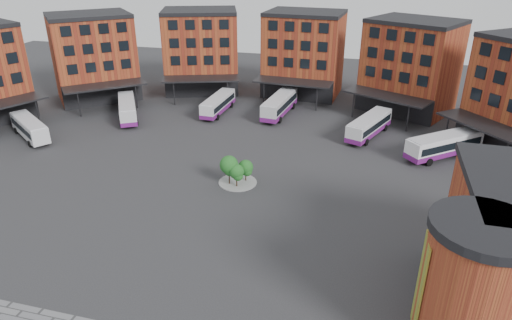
% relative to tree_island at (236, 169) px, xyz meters
% --- Properties ---
extents(ground, '(160.00, 160.00, 0.00)m').
position_rel_tree_island_xyz_m(ground, '(-1.94, -11.61, -1.89)').
color(ground, '#28282B').
rests_on(ground, ground).
extents(main_building, '(94.14, 42.48, 14.60)m').
position_rel_tree_island_xyz_m(main_building, '(-6.71, 26.64, 5.33)').
color(main_building, '#9C4522').
rests_on(main_building, ground).
extents(tree_island, '(4.40, 4.40, 3.54)m').
position_rel_tree_island_xyz_m(tree_island, '(0.00, 0.00, 0.00)').
color(tree_island, gray).
rests_on(tree_island, ground).
extents(bus_a, '(9.56, 7.58, 2.84)m').
position_rel_tree_island_xyz_m(bus_a, '(-32.16, 5.85, -0.21)').
color(bus_a, silver).
rests_on(bus_a, ground).
extents(bus_b, '(7.60, 10.44, 3.01)m').
position_rel_tree_island_xyz_m(bus_b, '(-22.89, 16.61, -0.26)').
color(bus_b, silver).
rests_on(bus_b, ground).
extents(bus_c, '(2.85, 10.16, 2.84)m').
position_rel_tree_island_xyz_m(bus_c, '(-10.03, 22.84, -0.35)').
color(bus_c, silver).
rests_on(bus_c, ground).
extents(bus_d, '(3.80, 11.47, 3.17)m').
position_rel_tree_island_xyz_m(bus_d, '(-0.19, 24.45, -0.17)').
color(bus_d, silver).
rests_on(bus_d, ground).
extents(bus_e, '(6.16, 10.74, 2.98)m').
position_rel_tree_island_xyz_m(bus_e, '(14.04, 18.85, -0.28)').
color(bus_e, white).
rests_on(bus_e, ground).
extents(bus_f, '(10.07, 9.09, 3.11)m').
position_rel_tree_island_xyz_m(bus_f, '(23.59, 13.96, -0.21)').
color(bus_f, white).
rests_on(bus_f, ground).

